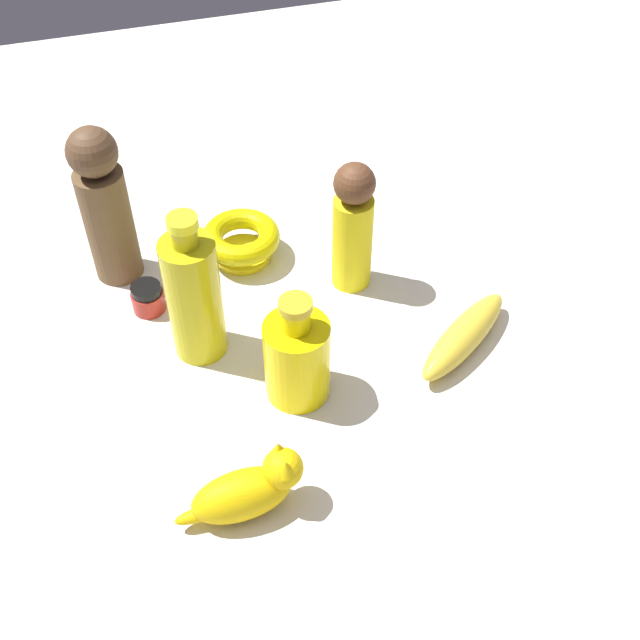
# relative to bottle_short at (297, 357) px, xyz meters

# --- Properties ---
(ground) EXTENTS (2.00, 2.00, 0.00)m
(ground) POSITION_rel_bottle_short_xyz_m (-0.05, -0.06, -0.06)
(ground) COLOR silver
(bottle_short) EXTENTS (0.08, 0.08, 0.16)m
(bottle_short) POSITION_rel_bottle_short_xyz_m (0.00, 0.00, 0.00)
(bottle_short) COLOR yellow
(bottle_short) RESTS_ON ground
(bottle_tall) EXTENTS (0.07, 0.07, 0.23)m
(bottle_tall) POSITION_rel_bottle_short_xyz_m (0.11, -0.11, 0.03)
(bottle_tall) COLOR gold
(bottle_tall) RESTS_ON ground
(person_figure_adult) EXTENTS (0.09, 0.09, 0.25)m
(person_figure_adult) POSITION_rel_bottle_short_xyz_m (0.20, -0.29, 0.06)
(person_figure_adult) COLOR brown
(person_figure_adult) RESTS_ON ground
(person_figure_child) EXTENTS (0.06, 0.06, 0.21)m
(person_figure_child) POSITION_rel_bottle_short_xyz_m (-0.13, -0.18, 0.04)
(person_figure_child) COLOR yellow
(person_figure_child) RESTS_ON ground
(banana) EXTENTS (0.18, 0.15, 0.05)m
(banana) POSITION_rel_bottle_short_xyz_m (-0.23, -0.01, -0.04)
(banana) COLOR gold
(banana) RESTS_ON ground
(nail_polish_jar) EXTENTS (0.05, 0.05, 0.04)m
(nail_polish_jar) POSITION_rel_bottle_short_xyz_m (0.16, -0.20, -0.04)
(nail_polish_jar) COLOR #A62721
(nail_polish_jar) RESTS_ON ground
(cat_figurine) EXTENTS (0.15, 0.06, 0.09)m
(cat_figurine) POSITION_rel_bottle_short_xyz_m (0.10, 0.15, -0.03)
(cat_figurine) COLOR #E8BD09
(cat_figurine) RESTS_ON ground
(bowl) EXTENTS (0.12, 0.12, 0.06)m
(bowl) POSITION_rel_bottle_short_xyz_m (0.01, -0.27, -0.03)
(bowl) COLOR yellow
(bowl) RESTS_ON ground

